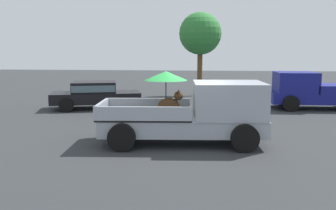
# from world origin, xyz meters

# --- Properties ---
(ground_plane) EXTENTS (80.00, 80.00, 0.00)m
(ground_plane) POSITION_xyz_m (0.00, 0.00, 0.00)
(ground_plane) COLOR #2D3033
(pickup_truck_main) EXTENTS (5.17, 2.54, 2.22)m
(pickup_truck_main) POSITION_xyz_m (0.46, 0.05, 0.98)
(pickup_truck_main) COLOR black
(pickup_truck_main) RESTS_ON ground
(pickup_truck_red) EXTENTS (4.82, 2.21, 1.80)m
(pickup_truck_red) POSITION_xyz_m (6.11, 7.26, 0.87)
(pickup_truck_red) COLOR black
(pickup_truck_red) RESTS_ON ground
(parked_sedan_near) EXTENTS (4.61, 2.83, 1.33)m
(parked_sedan_near) POSITION_xyz_m (-4.68, 6.31, 0.74)
(parked_sedan_near) COLOR black
(parked_sedan_near) RESTS_ON ground
(tree_by_lot) EXTENTS (2.64, 2.64, 5.20)m
(tree_by_lot) POSITION_xyz_m (0.39, 12.08, 3.85)
(tree_by_lot) COLOR brown
(tree_by_lot) RESTS_ON ground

